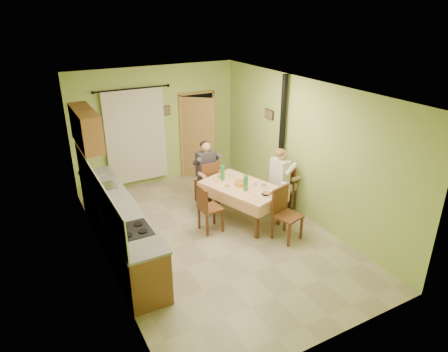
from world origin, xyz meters
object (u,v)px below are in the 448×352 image
chair_left (210,217)px  chair_near (286,225)px  chair_far (207,191)px  stove_flue (281,159)px  man_right (281,173)px  dining_table (242,203)px  chair_right (280,199)px  man_far (207,166)px

chair_left → chair_near: bearing=47.8°
chair_far → stove_flue: (1.41, -0.71, 0.73)m
chair_near → man_right: 1.22m
chair_far → chair_left: 1.19m
man_right → dining_table: bearing=79.9°
chair_right → chair_left: chair_right is taller
chair_far → man_far: size_ratio=0.72×
dining_table → man_far: size_ratio=1.32×
chair_right → chair_far: bearing=41.8°
dining_table → chair_far: chair_far is taller
chair_left → chair_far: bearing=154.1°
chair_right → man_right: 0.59m
chair_left → stove_flue: stove_flue is taller
chair_near → dining_table: bearing=-86.2°
dining_table → man_right: 1.01m
man_far → chair_left: bearing=-113.9°
chair_far → chair_near: size_ratio=0.99×
chair_near → stove_flue: (0.77, 1.32, 0.73)m
man_far → chair_near: bearing=-73.0°
chair_near → chair_right: 1.08m
dining_table → chair_right: bearing=-22.7°
man_far → stove_flue: stove_flue is taller
dining_table → stove_flue: bearing=-3.1°
chair_far → chair_right: size_ratio=1.00×
chair_left → chair_right: bearing=87.9°
chair_far → chair_right: bearing=-43.2°
dining_table → stove_flue: stove_flue is taller
dining_table → chair_left: (-0.76, -0.07, -0.09)m
chair_right → stove_flue: (0.24, 0.38, 0.73)m
dining_table → stove_flue: 1.33m
chair_left → stove_flue: bearing=99.1°
chair_far → man_right: man_right is taller
chair_near → man_far: man_far is taller
man_far → stove_flue: size_ratio=0.50×
man_far → man_right: 1.60m
chair_left → man_far: size_ratio=0.69×
chair_near → chair_far: bearing=-88.1°
man_far → stove_flue: bearing=-27.7°
man_far → stove_flue: (1.41, -0.72, 0.15)m
chair_right → man_right: size_ratio=0.72×
dining_table → man_far: bearing=87.1°
chair_far → man_right: size_ratio=0.72×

